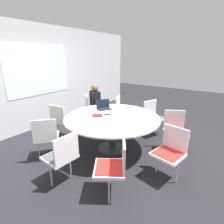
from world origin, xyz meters
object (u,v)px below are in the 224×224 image
(chair_1, at_px, (62,119))
(cell_phone, at_px, (108,114))
(chair_3, at_px, (62,154))
(chair_2, at_px, (46,135))
(chair_8, at_px, (122,109))
(laptop, at_px, (104,107))
(chair_4, at_px, (114,164))
(chair_7, at_px, (153,115))
(chair_6, at_px, (175,128))
(chair_5, at_px, (170,149))
(person_0, at_px, (96,102))
(chair_0, at_px, (91,107))
(spiral_notebook, at_px, (97,115))

(chair_1, relative_size, cell_phone, 5.45)
(chair_1, height_order, chair_3, same)
(chair_2, relative_size, chair_8, 1.00)
(chair_3, relative_size, laptop, 2.13)
(chair_4, relative_size, chair_8, 1.00)
(chair_7, distance_m, cell_phone, 1.32)
(chair_4, bearing_deg, laptop, 8.70)
(chair_3, xyz_separation_m, chair_6, (1.98, -1.11, 0.00))
(chair_3, relative_size, chair_8, 1.00)
(chair_5, bearing_deg, chair_1, 13.44)
(chair_8, height_order, person_0, person_0)
(chair_7, bearing_deg, chair_6, 73.19)
(chair_1, relative_size, chair_5, 1.00)
(chair_1, xyz_separation_m, chair_2, (-0.74, -0.46, 0.00))
(cell_phone, bearing_deg, chair_1, 106.35)
(person_0, relative_size, cell_phone, 7.70)
(chair_0, relative_size, chair_6, 1.00)
(chair_6, bearing_deg, spiral_notebook, 1.74)
(laptop, bearing_deg, chair_0, 93.80)
(chair_4, xyz_separation_m, chair_7, (2.27, 0.37, 0.00))
(person_0, bearing_deg, chair_3, -27.60)
(chair_0, xyz_separation_m, chair_5, (-1.05, -2.62, 0.00))
(chair_6, relative_size, cell_phone, 5.45)
(chair_5, bearing_deg, spiral_notebook, 9.38)
(cell_phone, bearing_deg, chair_5, -100.01)
(chair_3, xyz_separation_m, chair_5, (1.09, -1.29, 0.00))
(chair_2, xyz_separation_m, chair_5, (0.81, -2.08, 0.00))
(laptop, bearing_deg, cell_phone, -95.86)
(cell_phone, bearing_deg, chair_2, 148.65)
(chair_5, height_order, spiral_notebook, chair_5)
(laptop, bearing_deg, chair_8, 36.44)
(chair_4, height_order, laptop, laptop)
(chair_0, distance_m, person_0, 0.32)
(chair_7, xyz_separation_m, cell_phone, (-1.17, 0.55, 0.23))
(chair_7, distance_m, spiral_notebook, 1.54)
(chair_5, relative_size, person_0, 0.71)
(chair_4, relative_size, cell_phone, 5.45)
(chair_3, bearing_deg, person_0, 31.30)
(person_0, bearing_deg, chair_7, 51.42)
(chair_2, xyz_separation_m, spiral_notebook, (0.88, -0.53, 0.24))
(chair_3, relative_size, spiral_notebook, 3.28)
(chair_5, bearing_deg, chair_6, -66.43)
(chair_0, distance_m, chair_6, 2.44)
(chair_4, relative_size, spiral_notebook, 3.28)
(chair_1, xyz_separation_m, chair_4, (-0.77, -2.03, 0.00))
(chair_1, distance_m, chair_6, 2.54)
(person_0, bearing_deg, chair_1, -63.93)
(chair_2, height_order, chair_5, same)
(chair_8, bearing_deg, chair_1, -47.12)
(chair_5, height_order, chair_7, same)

